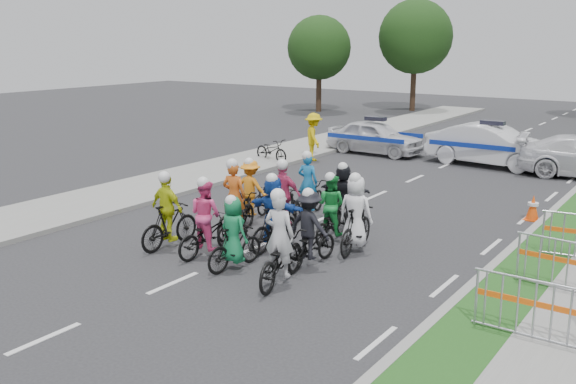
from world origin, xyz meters
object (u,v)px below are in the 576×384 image
Objects in this scene: rider_6 at (235,210)px; rider_5 at (274,218)px; rider_12 at (308,194)px; rider_0 at (281,253)px; police_car_1 at (491,145)px; tree_3 at (415,37)px; cone_0 at (533,208)px; barrier_0 at (534,313)px; tree_0 at (319,48)px; rider_7 at (356,221)px; barrier_1 at (567,269)px; rider_4 at (310,235)px; rider_10 at (251,196)px; rider_8 at (331,215)px; rider_9 at (284,204)px; rider_1 at (234,240)px; parked_bike at (272,150)px; rider_11 at (343,199)px; police_car_0 at (375,137)px; rider_3 at (169,218)px; rider_2 at (207,226)px.

rider_5 is at bearing 153.82° from rider_6.
rider_6 is at bearing 70.26° from rider_12.
rider_0 is 1.09× the size of rider_12.
tree_3 is at bearing 38.63° from police_car_1.
rider_0 reaches higher than cone_0.
tree_0 is (-20.70, 26.62, 3.63)m from barrier_0.
barrier_1 is (4.62, -0.05, -0.18)m from rider_7.
rider_10 is (-3.20, 2.05, -0.00)m from rider_4.
rider_7 is 0.95× the size of barrier_1.
rider_8 is 1.34m from rider_9.
barrier_0 is at bearing -173.10° from rider_1.
tree_3 reaches higher than parked_bike.
rider_4 is 1.02× the size of rider_11.
rider_8 is (-0.62, 3.02, -0.01)m from rider_0.
tree_0 reaches higher than rider_0.
cone_0 is (8.29, -6.80, -0.37)m from police_car_0.
rider_6 is 0.49× the size of police_car_0.
tree_3 is (-10.80, 30.76, 4.23)m from rider_0.
police_car_0 is 0.66× the size of tree_0.
rider_0 reaches higher than police_car_0.
rider_3 is 0.30× the size of tree_0.
rider_2 reaches higher than police_car_1.
rider_1 is 14.91m from police_car_0.
rider_9 is at bearing -135.92° from cone_0.
rider_2 is 0.99× the size of rider_3.
rider_2 is 2.92m from rider_10.
rider_0 reaches higher than rider_9.
rider_7 is 0.99m from rider_8.
rider_8 is 29.85m from tree_3.
rider_5 reaches higher than barrier_0.
rider_11 is 1.38m from rider_12.
rider_10 reaches higher than police_car_0.
barrier_1 is (0.00, 2.43, 0.00)m from barrier_0.
rider_11 is 0.24× the size of tree_3.
rider_7 is at bearing 179.35° from barrier_1.
parked_bike is at bearing 148.26° from barrier_1.
rider_10 is at bearing -55.49° from rider_0.
rider_0 is 1.07× the size of rider_9.
tree_0 is at bearing 130.55° from barrier_1.
rider_5 reaches higher than rider_8.
rider_2 is 2.65× the size of cone_0.
rider_5 is at bearing -14.87° from rider_4.
rider_3 reaches higher than rider_8.
rider_9 is at bearing -59.85° from tree_0.
tree_3 reaches higher than rider_11.
barrier_0 is (7.73, -1.91, -0.09)m from rider_6.
rider_0 reaches higher than barrier_1.
rider_4 is at bearing 101.63° from rider_8.
rider_7 is 2.71× the size of cone_0.
rider_1 is 0.40× the size of police_car_0.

